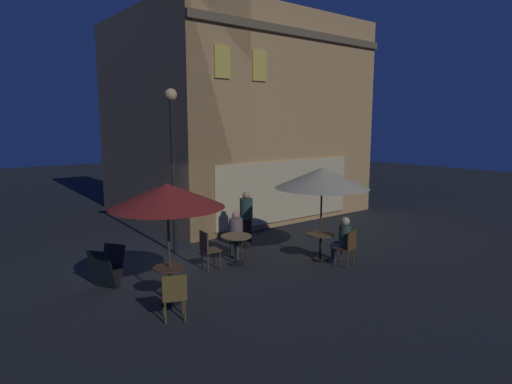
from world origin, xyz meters
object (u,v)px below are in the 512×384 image
at_px(street_lamp_near_corner, 172,140).
at_px(menu_sandwich_board, 107,267).
at_px(patio_umbrella_0, 167,196).
at_px(cafe_chair_2, 207,247).
at_px(patron_seated_0, 343,238).
at_px(cafe_table_0, 170,279).
at_px(patron_seated_1, 236,231).
at_px(cafe_chair_0, 174,293).
at_px(patron_standing_2, 246,220).
at_px(cafe_chair_3, 236,236).
at_px(cafe_chair_1, 348,245).
at_px(cafe_table_1, 320,241).
at_px(patio_umbrella_1, 322,178).
at_px(cafe_table_2, 236,243).

distance_m(street_lamp_near_corner, menu_sandwich_board, 3.86).
height_order(patio_umbrella_0, cafe_chair_2, patio_umbrella_0).
distance_m(menu_sandwich_board, patron_seated_0, 5.67).
height_order(menu_sandwich_board, cafe_table_0, menu_sandwich_board).
bearing_deg(patron_seated_1, cafe_chair_0, -16.61).
distance_m(menu_sandwich_board, patron_standing_2, 4.35).
distance_m(menu_sandwich_board, cafe_chair_3, 3.61).
height_order(street_lamp_near_corner, cafe_chair_1, street_lamp_near_corner).
bearing_deg(cafe_chair_0, cafe_chair_2, -22.31).
height_order(cafe_chair_1, patron_standing_2, patron_standing_2).
bearing_deg(cafe_chair_0, cafe_table_0, 0.00).
relative_size(cafe_chair_1, cafe_chair_2, 0.94).
distance_m(cafe_table_1, patio_umbrella_0, 4.71).
bearing_deg(street_lamp_near_corner, patron_seated_0, -52.07).
bearing_deg(cafe_table_0, cafe_chair_3, 31.96).
height_order(patio_umbrella_0, cafe_chair_1, patio_umbrella_0).
bearing_deg(street_lamp_near_corner, cafe_table_1, -48.17).
bearing_deg(menu_sandwich_board, cafe_table_0, -100.55).
bearing_deg(cafe_table_1, patio_umbrella_1, 0.00).
bearing_deg(street_lamp_near_corner, cafe_table_2, -68.16).
relative_size(cafe_table_1, patio_umbrella_1, 0.29).
distance_m(cafe_table_2, patron_seated_0, 2.70).
bearing_deg(cafe_chair_3, patron_seated_1, 0.00).
height_order(patio_umbrella_1, patron_seated_0, patio_umbrella_1).
relative_size(cafe_table_0, cafe_chair_3, 0.81).
bearing_deg(cafe_chair_0, patron_standing_2, -30.36).
xyz_separation_m(patron_seated_0, patron_seated_1, (-1.69, 2.27, -0.01)).
xyz_separation_m(patio_umbrella_0, patron_seated_0, (4.55, -0.55, -1.47)).
bearing_deg(patron_standing_2, patron_seated_1, 85.77).
bearing_deg(cafe_chair_0, patron_seated_1, -29.94).
bearing_deg(menu_sandwich_board, patron_seated_1, -31.33).
bearing_deg(cafe_table_2, patron_seated_1, 54.77).
bearing_deg(street_lamp_near_corner, menu_sandwich_board, -149.93).
bearing_deg(patio_umbrella_0, cafe_table_2, 25.58).
bearing_deg(patron_standing_2, patio_umbrella_1, 159.15).
xyz_separation_m(cafe_chair_3, patron_standing_2, (0.69, 0.45, 0.27)).
relative_size(patio_umbrella_1, cafe_chair_3, 2.63).
xyz_separation_m(menu_sandwich_board, patio_umbrella_0, (0.66, -1.68, 1.73)).
xyz_separation_m(cafe_table_2, patron_seated_0, (2.06, -1.74, 0.15)).
bearing_deg(patron_seated_1, patio_umbrella_1, 78.51).
bearing_deg(patio_umbrella_0, patron_seated_1, 31.03).
bearing_deg(cafe_table_2, cafe_table_1, -30.08).
bearing_deg(cafe_chair_0, cafe_table_2, -33.05).
xyz_separation_m(cafe_table_1, cafe_chair_3, (-1.47, 1.76, 0.03)).
distance_m(cafe_table_2, patio_umbrella_1, 2.75).
bearing_deg(cafe_table_2, cafe_table_0, -154.42).
xyz_separation_m(cafe_chair_0, cafe_chair_3, (3.25, 2.61, 0.01)).
bearing_deg(cafe_chair_2, patio_umbrella_1, -18.18).
distance_m(street_lamp_near_corner, cafe_chair_1, 5.38).
bearing_deg(patron_seated_1, cafe_chair_1, 70.73).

